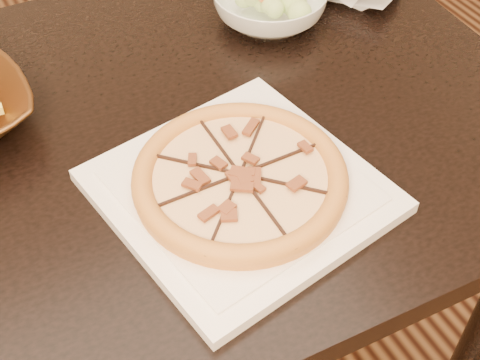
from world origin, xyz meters
The scene contains 4 objects.
dining_table centered at (0.04, 0.02, 0.64)m, with size 1.31×0.88×0.75m.
plate centered at (0.15, -0.15, 0.76)m, with size 0.37×0.37×0.02m.
pizza centered at (0.15, -0.15, 0.78)m, with size 0.27×0.27×0.03m.
salad_bowl centered at (0.39, 0.18, 0.78)m, with size 0.19×0.19×0.06m, color white.
Camera 1 is at (-0.13, -0.66, 1.40)m, focal length 50.00 mm.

